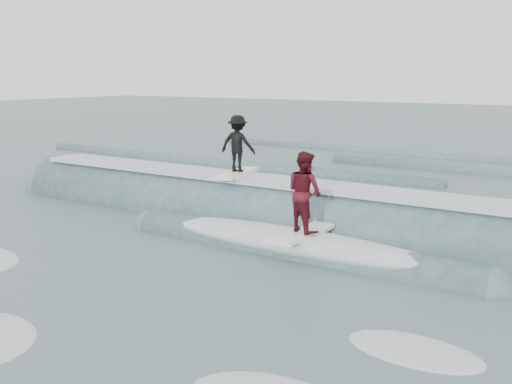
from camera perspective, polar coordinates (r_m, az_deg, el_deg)
The scene contains 6 objects.
ground at distance 11.93m, azimuth -13.30°, elevation -9.32°, with size 160.00×160.00×0.00m, color #425A61.
breaking_wave at distance 16.16m, azimuth 2.04°, elevation -3.31°, with size 21.31×4.02×2.48m.
surfer_black at distance 16.74m, azimuth -1.83°, elevation 4.60°, with size 1.15×2.06×1.76m.
surfer_red at distance 13.28m, azimuth 4.86°, elevation -0.31°, with size 1.13×2.03×2.00m.
whitewater at distance 11.23m, azimuth -19.24°, elevation -11.04°, with size 15.66×5.35×0.10m.
far_swells at distance 26.93m, azimuth 14.56°, elevation 2.27°, with size 37.65×8.65×0.80m.
Camera 1 is at (8.11, -7.68, 4.20)m, focal length 40.00 mm.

